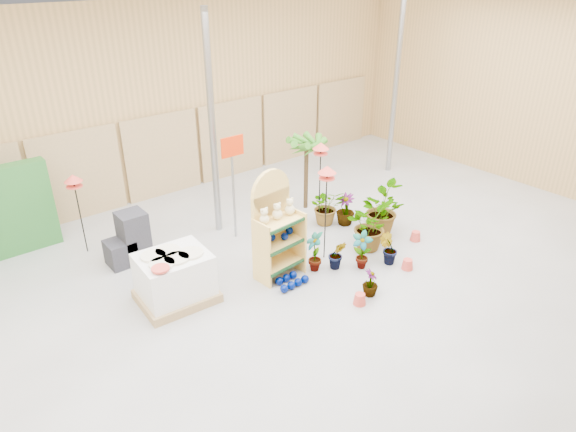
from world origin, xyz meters
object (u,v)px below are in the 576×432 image
display_shelf (274,228)px  pallet_stack (175,278)px  bird_table_front (327,173)px  potted_plant_2 (369,225)px

display_shelf → pallet_stack: size_ratio=1.55×
bird_table_front → display_shelf: bearing=170.0°
pallet_stack → bird_table_front: size_ratio=0.68×
pallet_stack → potted_plant_2: size_ratio=1.28×
pallet_stack → bird_table_front: (2.91, -0.56, 1.34)m
pallet_stack → bird_table_front: bearing=-7.2°
potted_plant_2 → pallet_stack: bearing=167.8°
display_shelf → bird_table_front: display_shelf is taller
display_shelf → pallet_stack: (-1.83, 0.37, -0.48)m
pallet_stack → potted_plant_2: (3.86, -0.83, 0.07)m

